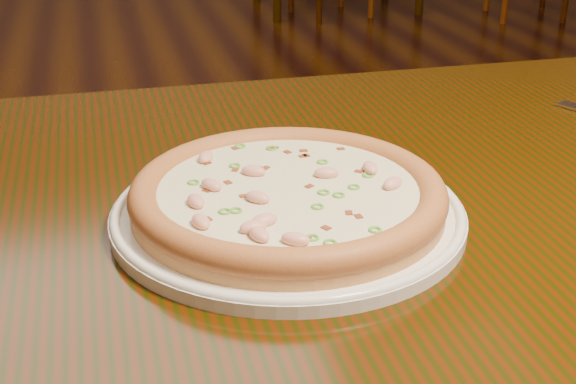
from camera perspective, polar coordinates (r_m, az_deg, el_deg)
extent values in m
cube|color=black|center=(0.85, 7.09, -0.86)|extent=(1.20, 0.80, 0.04)
cylinder|color=white|center=(0.76, 0.00, -1.64)|extent=(0.33, 0.33, 0.01)
torus|color=white|center=(0.76, 0.00, -1.24)|extent=(0.33, 0.33, 0.01)
cylinder|color=tan|center=(0.75, 0.00, -0.62)|extent=(0.29, 0.29, 0.02)
torus|color=#BD7342|center=(0.75, 0.00, 0.00)|extent=(0.30, 0.30, 0.03)
cylinder|color=#F6E7BE|center=(0.75, 0.00, 0.17)|extent=(0.25, 0.25, 0.00)
ellipsoid|color=#F2B29E|center=(0.67, -2.49, -2.50)|extent=(0.03, 0.02, 0.01)
ellipsoid|color=#F2B29E|center=(0.65, 0.53, -3.38)|extent=(0.03, 0.02, 0.01)
ellipsoid|color=#F2B29E|center=(0.78, 5.86, 1.72)|extent=(0.02, 0.02, 0.01)
ellipsoid|color=#F2B29E|center=(0.81, -5.86, 2.49)|extent=(0.02, 0.03, 0.01)
ellipsoid|color=#F2B29E|center=(0.77, 2.75, 1.36)|extent=(0.03, 0.02, 0.01)
ellipsoid|color=#F2B29E|center=(0.68, -6.22, -2.11)|extent=(0.02, 0.03, 0.01)
ellipsoid|color=#F2B29E|center=(0.75, -5.47, 0.50)|extent=(0.02, 0.03, 0.01)
ellipsoid|color=#F2B29E|center=(0.66, -2.07, -3.04)|extent=(0.02, 0.03, 0.01)
ellipsoid|color=#F2B29E|center=(0.72, -6.57, -0.66)|extent=(0.02, 0.03, 0.01)
ellipsoid|color=#F2B29E|center=(0.77, -2.47, 1.50)|extent=(0.03, 0.02, 0.01)
ellipsoid|color=#F2B29E|center=(0.68, -1.70, -2.03)|extent=(0.03, 0.02, 0.01)
ellipsoid|color=#F2B29E|center=(0.72, -2.17, -0.40)|extent=(0.03, 0.03, 0.01)
ellipsoid|color=#F2B29E|center=(0.75, 7.45, 0.61)|extent=(0.03, 0.03, 0.01)
cube|color=maroon|center=(0.84, -0.96, 3.12)|extent=(0.01, 0.01, 0.00)
cube|color=maroon|center=(0.67, 2.73, -2.63)|extent=(0.01, 0.01, 0.00)
cube|color=maroon|center=(0.82, 1.29, 2.55)|extent=(0.01, 0.01, 0.00)
cube|color=maroon|center=(0.83, 1.11, 2.90)|extent=(0.01, 0.01, 0.00)
cube|color=maroon|center=(0.79, -1.60, 1.66)|extent=(0.01, 0.01, 0.00)
cube|color=maroon|center=(0.83, -0.04, 2.80)|extent=(0.01, 0.01, 0.00)
cube|color=maroon|center=(0.84, 3.77, 3.03)|extent=(0.01, 0.01, 0.00)
cube|color=maroon|center=(0.78, 5.06, 1.41)|extent=(0.01, 0.01, 0.00)
cube|color=maroon|center=(0.70, 4.35, -1.55)|extent=(0.01, 0.01, 0.00)
cube|color=maroon|center=(0.76, -4.29, 0.62)|extent=(0.01, 0.01, 0.00)
cube|color=maroon|center=(0.82, 1.07, 2.51)|extent=(0.01, 0.01, 0.00)
cube|color=maroon|center=(0.69, 5.04, -1.81)|extent=(0.01, 0.01, 0.00)
cube|color=maroon|center=(0.74, -5.79, 0.05)|extent=(0.01, 0.01, 0.00)
cube|color=maroon|center=(0.73, -3.16, -0.35)|extent=(0.01, 0.01, 0.00)
cube|color=maroon|center=(0.84, -3.80, 3.08)|extent=(0.01, 0.01, 0.00)
cube|color=maroon|center=(0.79, -2.10, 1.65)|extent=(0.01, 0.01, 0.00)
cube|color=maroon|center=(0.75, 1.52, 0.35)|extent=(0.01, 0.01, 0.00)
cube|color=maroon|center=(0.69, -5.73, -2.00)|extent=(0.01, 0.01, 0.00)
cube|color=maroon|center=(0.66, 1.31, -3.39)|extent=(0.01, 0.01, 0.00)
cube|color=maroon|center=(0.72, -2.25, -0.79)|extent=(0.01, 0.01, 0.00)
cube|color=maroon|center=(0.79, -3.78, 1.53)|extent=(0.01, 0.01, 0.00)
cube|color=maroon|center=(0.80, -5.78, 2.00)|extent=(0.01, 0.01, 0.00)
torus|color=#5AA533|center=(0.70, -3.74, -1.34)|extent=(0.02, 0.02, 0.00)
torus|color=#5AA533|center=(0.79, -3.80, 1.86)|extent=(0.01, 0.01, 0.00)
torus|color=#5AA533|center=(0.80, 2.46, 2.13)|extent=(0.01, 0.01, 0.00)
torus|color=#5AA533|center=(0.71, 2.11, -1.06)|extent=(0.02, 0.02, 0.00)
torus|color=#5AA533|center=(0.70, -4.52, -1.41)|extent=(0.02, 0.02, 0.00)
torus|color=#5AA533|center=(0.75, 4.70, 0.34)|extent=(0.01, 0.01, 0.00)
torus|color=#5AA533|center=(0.77, 5.71, 1.18)|extent=(0.02, 0.02, 0.00)
torus|color=#5AA533|center=(0.67, 6.21, -2.71)|extent=(0.01, 0.01, 0.00)
torus|color=#5AA533|center=(0.74, 2.54, -0.04)|extent=(0.02, 0.02, 0.00)
torus|color=#5AA533|center=(0.66, 1.73, -3.29)|extent=(0.01, 0.01, 0.00)
torus|color=#5AA533|center=(0.76, -6.74, 0.67)|extent=(0.02, 0.02, 0.00)
torus|color=#5AA533|center=(0.65, 3.02, -3.64)|extent=(0.02, 0.02, 0.00)
torus|color=#5AA533|center=(0.83, -1.19, 3.11)|extent=(0.02, 0.02, 0.00)
torus|color=#5AA533|center=(0.73, 3.62, -0.24)|extent=(0.02, 0.02, 0.00)
torus|color=#5AA533|center=(0.84, -3.43, 3.26)|extent=(0.02, 0.02, 0.00)
torus|color=#5AA533|center=(0.67, -2.27, -2.85)|extent=(0.02, 0.02, 0.00)
cube|color=silver|center=(1.12, 19.55, 5.63)|extent=(0.03, 0.05, 0.00)
cube|color=silver|center=(1.12, 19.71, 5.69)|extent=(0.03, 0.05, 0.00)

